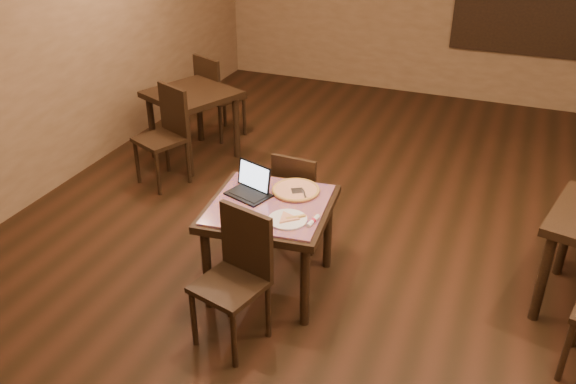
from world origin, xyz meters
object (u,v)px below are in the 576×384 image
at_px(laptop, 251,186).
at_px(other_table_b, 192,103).
at_px(chair_main_far, 298,195).
at_px(pizza_pan, 296,192).
at_px(other_table_b_chair_near, 167,130).
at_px(other_table_b_chair_far, 215,92).
at_px(tiled_table, 270,215).
at_px(chair_main_near, 237,270).

bearing_deg(laptop, other_table_b, 149.51).
bearing_deg(laptop, chair_main_far, 87.80).
distance_m(pizza_pan, other_table_b_chair_near, 2.13).
xyz_separation_m(chair_main_far, other_table_b_chair_far, (-1.79, 1.88, 0.07)).
bearing_deg(laptop, pizza_pan, 41.86).
distance_m(tiled_table, other_table_b, 2.59).
bearing_deg(chair_main_near, other_table_b_chair_near, 146.84).
height_order(tiled_table, chair_main_near, chair_main_near).
xyz_separation_m(pizza_pan, other_table_b_chair_near, (-1.85, 1.05, -0.19)).
relative_size(tiled_table, other_table_b, 0.91).
bearing_deg(tiled_table, other_table_b_chair_near, 137.15).
height_order(chair_main_far, laptop, laptop).
bearing_deg(pizza_pan, chair_main_far, 108.07).
bearing_deg(other_table_b_chair_far, laptop, 146.45).
relative_size(chair_main_far, other_table_b_chair_far, 0.89).
distance_m(tiled_table, other_table_b_chair_near, 2.16).
xyz_separation_m(other_table_b, other_table_b_chair_near, (0.03, -0.60, -0.08)).
distance_m(tiled_table, other_table_b_chair_far, 3.08).
bearing_deg(chair_main_far, tiled_table, 93.29).
distance_m(laptop, pizza_pan, 0.35).
height_order(laptop, pizza_pan, laptop).
xyz_separation_m(tiled_table, pizza_pan, (0.12, 0.24, 0.11)).
bearing_deg(tiled_table, pizza_pan, 57.41).
xyz_separation_m(chair_main_near, other_table_b_chair_near, (-1.75, 1.91, 0.01)).
relative_size(chair_main_near, other_table_b, 0.90).
relative_size(pizza_pan, other_table_b_chair_far, 0.34).
xyz_separation_m(tiled_table, chair_main_near, (0.02, -0.61, -0.10)).
bearing_deg(pizza_pan, tiled_table, -116.57).
bearing_deg(chair_main_far, other_table_b_chair_near, -18.40).
relative_size(tiled_table, pizza_pan, 2.94).
bearing_deg(chair_main_near, pizza_pan, 97.79).
bearing_deg(other_table_b_chair_near, tiled_table, -13.99).
distance_m(pizza_pan, other_table_b, 2.51).
height_order(tiled_table, pizza_pan, pizza_pan).
relative_size(chair_main_near, other_table_b_chair_near, 0.98).
height_order(chair_main_far, other_table_b, chair_main_far).
bearing_deg(tiled_table, laptop, 146.98).
height_order(chair_main_near, other_table_b_chair_far, other_table_b_chair_far).
distance_m(chair_main_far, laptop, 0.63).
relative_size(laptop, other_table_b_chair_near, 0.37).
height_order(other_table_b, other_table_b_chair_far, other_table_b_chair_far).
bearing_deg(other_table_b_chair_far, chair_main_near, 143.08).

